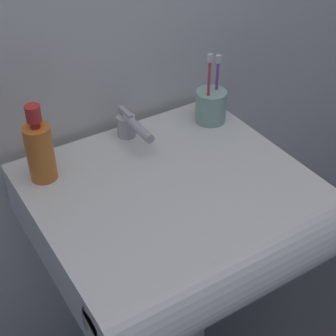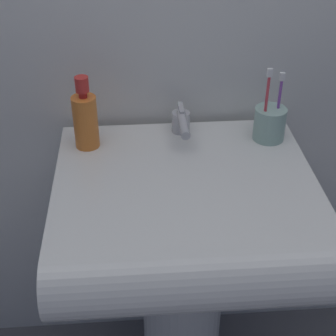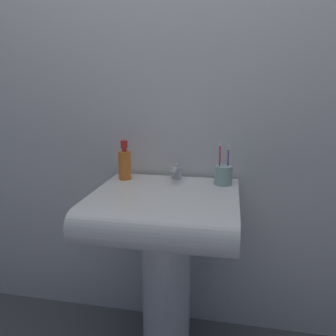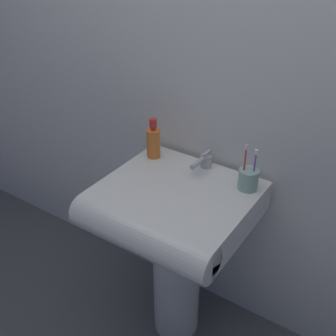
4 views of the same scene
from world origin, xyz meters
The scene contains 5 objects.
sink_pedestal centered at (0.00, 0.00, 0.33)m, with size 0.21×0.21×0.67m, color white.
sink_basin centered at (0.00, -0.05, 0.74)m, with size 0.59×0.56×0.13m.
faucet centered at (0.01, 0.19, 0.84)m, with size 0.05×0.15×0.07m.
toothbrush_cup centered at (0.23, 0.15, 0.84)m, with size 0.08×0.08×0.19m.
soap_bottle centered at (-0.23, 0.15, 0.87)m, with size 0.06×0.06×0.18m.
Camera 2 is at (-0.11, -0.94, 1.47)m, focal length 55.00 mm.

